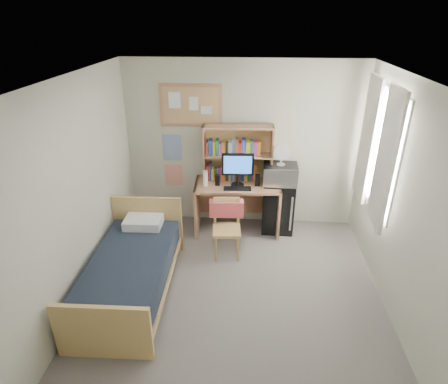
# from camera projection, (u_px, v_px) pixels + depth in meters

# --- Properties ---
(floor) EXTENTS (3.60, 4.20, 0.02)m
(floor) POSITION_uv_depth(u_px,v_px,m) (234.00, 306.00, 4.49)
(floor) COLOR slate
(floor) RESTS_ON ground
(ceiling) EXTENTS (3.60, 4.20, 0.02)m
(ceiling) POSITION_uv_depth(u_px,v_px,m) (237.00, 83.00, 3.35)
(ceiling) COLOR white
(ceiling) RESTS_ON wall_back
(wall_back) EXTENTS (3.60, 0.04, 2.60)m
(wall_back) POSITION_uv_depth(u_px,v_px,m) (242.00, 146.00, 5.80)
(wall_back) COLOR beige
(wall_back) RESTS_ON floor
(wall_left) EXTENTS (0.04, 4.20, 2.60)m
(wall_left) POSITION_uv_depth(u_px,v_px,m) (69.00, 204.00, 4.04)
(wall_left) COLOR beige
(wall_left) RESTS_ON floor
(wall_right) EXTENTS (0.04, 4.20, 2.60)m
(wall_right) POSITION_uv_depth(u_px,v_px,m) (413.00, 217.00, 3.79)
(wall_right) COLOR beige
(wall_right) RESTS_ON floor
(window_unit) EXTENTS (0.10, 1.40, 1.70)m
(window_unit) POSITION_uv_depth(u_px,v_px,m) (378.00, 150.00, 4.74)
(window_unit) COLOR white
(window_unit) RESTS_ON wall_right
(curtain_left) EXTENTS (0.04, 0.55, 1.70)m
(curtain_left) POSITION_uv_depth(u_px,v_px,m) (385.00, 161.00, 4.39)
(curtain_left) COLOR silver
(curtain_left) RESTS_ON wall_right
(curtain_right) EXTENTS (0.04, 0.55, 1.70)m
(curtain_right) POSITION_uv_depth(u_px,v_px,m) (367.00, 140.00, 5.10)
(curtain_right) COLOR silver
(curtain_right) RESTS_ON wall_right
(bulletin_board) EXTENTS (0.94, 0.03, 0.64)m
(bulletin_board) POSITION_uv_depth(u_px,v_px,m) (191.00, 105.00, 5.57)
(bulletin_board) COLOR tan
(bulletin_board) RESTS_ON wall_back
(poster_wave) EXTENTS (0.30, 0.01, 0.42)m
(poster_wave) POSITION_uv_depth(u_px,v_px,m) (172.00, 147.00, 5.89)
(poster_wave) COLOR #2852A0
(poster_wave) RESTS_ON wall_back
(poster_japan) EXTENTS (0.28, 0.01, 0.36)m
(poster_japan) POSITION_uv_depth(u_px,v_px,m) (174.00, 175.00, 6.10)
(poster_japan) COLOR red
(poster_japan) RESTS_ON wall_back
(desk) EXTENTS (1.33, 0.71, 0.81)m
(desk) POSITION_uv_depth(u_px,v_px,m) (237.00, 207.00, 5.89)
(desk) COLOR tan
(desk) RESTS_ON floor
(desk_chair) EXTENTS (0.46, 0.46, 0.85)m
(desk_chair) POSITION_uv_depth(u_px,v_px,m) (227.00, 230.00, 5.25)
(desk_chair) COLOR tan
(desk_chair) RESTS_ON floor
(mini_fridge) EXTENTS (0.49, 0.49, 0.82)m
(mini_fridge) POSITION_uv_depth(u_px,v_px,m) (278.00, 206.00, 5.91)
(mini_fridge) COLOR black
(mini_fridge) RESTS_ON floor
(bed) EXTENTS (0.99, 1.91, 0.52)m
(bed) POSITION_uv_depth(u_px,v_px,m) (131.00, 276.00, 4.58)
(bed) COLOR black
(bed) RESTS_ON floor
(hutch) EXTENTS (1.06, 0.32, 0.86)m
(hutch) POSITION_uv_depth(u_px,v_px,m) (238.00, 154.00, 5.66)
(hutch) COLOR tan
(hutch) RESTS_ON desk
(monitor) EXTENTS (0.47, 0.06, 0.50)m
(monitor) POSITION_uv_depth(u_px,v_px,m) (238.00, 170.00, 5.55)
(monitor) COLOR black
(monitor) RESTS_ON desk
(keyboard) EXTENTS (0.42, 0.15, 0.02)m
(keyboard) POSITION_uv_depth(u_px,v_px,m) (237.00, 189.00, 5.52)
(keyboard) COLOR black
(keyboard) RESTS_ON desk
(speaker_left) EXTENTS (0.07, 0.07, 0.16)m
(speaker_left) POSITION_uv_depth(u_px,v_px,m) (218.00, 180.00, 5.63)
(speaker_left) COLOR black
(speaker_left) RESTS_ON desk
(speaker_right) EXTENTS (0.08, 0.08, 0.18)m
(speaker_right) POSITION_uv_depth(u_px,v_px,m) (257.00, 180.00, 5.61)
(speaker_right) COLOR black
(speaker_right) RESTS_ON desk
(water_bottle) EXTENTS (0.08, 0.08, 0.25)m
(water_bottle) POSITION_uv_depth(u_px,v_px,m) (205.00, 179.00, 5.58)
(water_bottle) COLOR white
(water_bottle) RESTS_ON desk
(hoodie) EXTENTS (0.50, 0.19, 0.23)m
(hoodie) POSITION_uv_depth(u_px,v_px,m) (226.00, 208.00, 5.32)
(hoodie) COLOR #ED5A5A
(hoodie) RESTS_ON desk_chair
(microwave) EXTENTS (0.51, 0.39, 0.29)m
(microwave) POSITION_uv_depth(u_px,v_px,m) (280.00, 174.00, 5.65)
(microwave) COLOR silver
(microwave) RESTS_ON mini_fridge
(desk_fan) EXTENTS (0.25, 0.25, 0.30)m
(desk_fan) POSITION_uv_depth(u_px,v_px,m) (282.00, 155.00, 5.52)
(desk_fan) COLOR white
(desk_fan) RESTS_ON microwave
(pillow) EXTENTS (0.51, 0.36, 0.12)m
(pillow) POSITION_uv_depth(u_px,v_px,m) (143.00, 222.00, 5.12)
(pillow) COLOR white
(pillow) RESTS_ON bed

